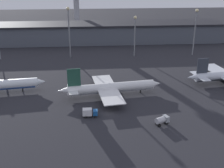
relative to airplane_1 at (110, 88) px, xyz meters
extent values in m
plane|color=#26262B|center=(-1.89, -15.60, -3.25)|extent=(600.00, 600.00, 0.00)
cube|color=#4C515B|center=(-1.89, 92.90, 2.78)|extent=(176.38, 23.15, 12.06)
cube|color=black|center=(-1.89, 92.90, 9.41)|extent=(176.38, 25.15, 1.20)
cone|color=white|center=(-28.83, 8.13, 0.37)|extent=(4.99, 4.17, 3.62)
cylinder|color=black|center=(-36.19, 7.19, -2.39)|extent=(0.50, 0.50, 1.71)
cylinder|color=white|center=(0.52, 0.07, 0.20)|extent=(35.26, 8.03, 3.63)
cylinder|color=#ADB2B7|center=(0.52, 0.07, -0.44)|extent=(33.45, 7.27, 3.08)
cone|color=white|center=(19.00, 2.42, 0.20)|extent=(4.75, 3.97, 3.45)
cone|color=white|center=(-18.14, -2.31, 0.47)|extent=(5.79, 3.75, 3.08)
cube|color=#1E4738|center=(-14.10, -1.80, 5.54)|extent=(5.09, 1.04, 7.05)
cube|color=white|center=(-14.79, -1.89, 0.74)|extent=(4.98, 11.29, 0.24)
cube|color=white|center=(-1.22, -0.16, -0.26)|extent=(11.75, 31.09, 0.36)
cylinder|color=gray|center=(-1.25, 8.40, -1.50)|extent=(4.21, 2.48, 2.00)
cylinder|color=gray|center=(0.90, -8.44, -1.50)|extent=(4.21, 2.48, 2.00)
cylinder|color=black|center=(12.70, 1.62, -2.43)|extent=(0.50, 0.50, 1.63)
cylinder|color=black|center=(-1.40, 1.28, -2.43)|extent=(0.50, 0.50, 1.63)
cylinder|color=black|center=(-1.04, -1.59, -2.43)|extent=(0.50, 0.50, 1.63)
cone|color=silver|center=(36.85, 7.80, 0.53)|extent=(5.88, 3.81, 3.13)
cube|color=#333842|center=(40.82, 8.31, 5.44)|extent=(5.17, 1.05, 6.69)
cube|color=silver|center=(40.15, 8.22, 0.80)|extent=(5.24, 12.91, 0.24)
cylinder|color=gray|center=(53.06, 19.70, -1.47)|extent=(4.28, 2.52, 2.03)
cylinder|color=black|center=(53.10, 11.36, -2.42)|extent=(0.50, 0.50, 1.66)
cube|color=#195199|center=(-6.45, -17.46, -1.67)|extent=(1.56, 2.20, 1.71)
cube|color=silver|center=(-9.20, -17.43, -1.39)|extent=(3.19, 2.23, 2.28)
cylinder|color=black|center=(-6.59, -16.64, -2.80)|extent=(0.91, 0.56, 0.90)
cylinder|color=black|center=(-6.61, -18.28, -2.80)|extent=(0.91, 0.56, 0.90)
cylinder|color=black|center=(-9.86, -16.60, -2.80)|extent=(0.91, 0.56, 0.90)
cylinder|color=black|center=(-9.88, -18.24, -2.80)|extent=(0.91, 0.56, 0.90)
cube|color=#9EA3A8|center=(16.57, -23.93, -1.55)|extent=(2.14, 2.60, 1.97)
cylinder|color=#B7B7BC|center=(14.37, -24.96, -1.51)|extent=(3.47, 3.06, 2.03)
cylinder|color=black|center=(16.04, -23.24, -2.80)|extent=(1.05, 0.89, 0.90)
cylinder|color=black|center=(16.76, -24.77, -2.80)|extent=(1.05, 0.89, 0.90)
cylinder|color=black|center=(13.35, -24.50, -2.80)|extent=(1.05, 0.89, 0.90)
cylinder|color=black|center=(14.06, -26.04, -2.80)|extent=(1.05, 0.89, 0.90)
cylinder|color=slate|center=(-18.87, 55.36, 10.34)|extent=(0.70, 0.70, 27.18)
sphere|color=beige|center=(-18.87, 55.36, 24.53)|extent=(1.80, 1.80, 1.80)
cylinder|color=slate|center=(18.54, 55.36, 7.70)|extent=(0.70, 0.70, 21.91)
sphere|color=beige|center=(18.54, 55.36, 19.26)|extent=(1.80, 1.80, 1.80)
cylinder|color=slate|center=(53.88, 55.36, 9.46)|extent=(0.70, 0.70, 25.43)
sphere|color=beige|center=(53.88, 55.36, 22.78)|extent=(1.80, 1.80, 1.80)
cylinder|color=#99999E|center=(-17.15, 128.92, 17.66)|extent=(4.40, 4.40, 41.82)
camera|label=1|loc=(-7.80, -103.40, 43.38)|focal=45.00mm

